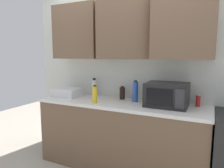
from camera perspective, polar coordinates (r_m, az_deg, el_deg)
name	(u,v)px	position (r m, az deg, el deg)	size (l,w,h in m)	color
wall_back_with_cabinets	(127,50)	(2.83, 4.16, 9.40)	(3.07, 0.60, 2.60)	silver
counter_run	(120,135)	(2.82, 2.15, -13.89)	(2.20, 0.63, 0.90)	brown
microwave	(167,95)	(2.52, 14.82, -2.84)	(0.48, 0.37, 0.28)	black
dish_rack	(67,92)	(3.10, -12.22, -2.25)	(0.38, 0.30, 0.12)	silver
bottle_blue_cleaner	(135,92)	(2.70, 6.43, -2.08)	(0.07, 0.07, 0.28)	#2D56B7
bottle_red_sauce	(198,101)	(2.64, 22.59, -4.29)	(0.05, 0.05, 0.14)	red
bottle_white_jar	(94,88)	(3.06, -4.90, -1.00)	(0.07, 0.07, 0.27)	white
bottle_soy_dark	(122,93)	(2.84, 2.85, -2.50)	(0.07, 0.07, 0.18)	black
bottle_yellow_mustard	(95,95)	(2.61, -4.74, -2.90)	(0.06, 0.06, 0.23)	gold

